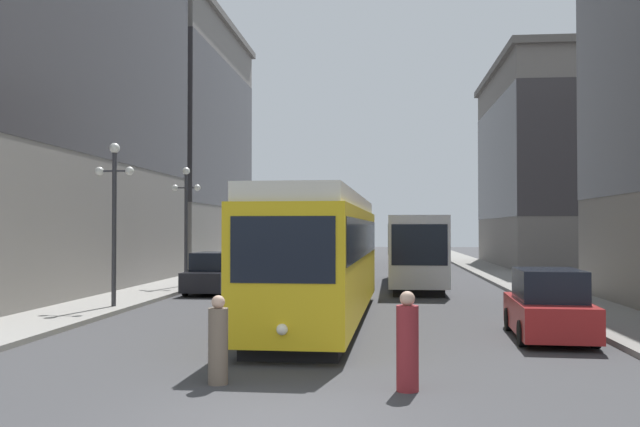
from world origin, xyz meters
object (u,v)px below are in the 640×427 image
at_px(streetcar, 323,254).
at_px(parked_car_left_far, 213,274).
at_px(parked_car_right_far, 548,307).
at_px(lamp_post_left_far, 186,208).
at_px(transit_bus, 414,247).
at_px(pedestrian_crossing_near, 218,343).
at_px(parked_car_left_near, 266,260).
at_px(parked_car_left_mid, 244,266).
at_px(lamp_post_left_near, 114,199).
at_px(pedestrian_crossing_far, 407,344).

distance_m(streetcar, parked_car_left_far, 10.78).
height_order(streetcar, parked_car_right_far, streetcar).
bearing_deg(lamp_post_left_far, parked_car_right_far, -45.48).
bearing_deg(transit_bus, streetcar, -103.09).
bearing_deg(streetcar, pedestrian_crossing_near, -96.04).
relative_size(parked_car_left_near, parked_car_left_mid, 0.95).
distance_m(streetcar, parked_car_right_far, 6.86).
distance_m(parked_car_left_near, parked_car_left_far, 13.89).
xyz_separation_m(lamp_post_left_near, lamp_post_left_far, (-0.00, 8.91, -0.04)).
bearing_deg(parked_car_right_far, transit_bus, -77.52).
height_order(parked_car_right_far, pedestrian_crossing_far, parked_car_right_far).
bearing_deg(lamp_post_left_near, streetcar, -17.17).
xyz_separation_m(parked_car_left_near, parked_car_left_mid, (-0.00, -7.00, 0.00)).
bearing_deg(transit_bus, lamp_post_left_far, -165.55).
height_order(parked_car_left_mid, parked_car_left_far, same).
bearing_deg(pedestrian_crossing_far, lamp_post_left_far, 70.76).
height_order(parked_car_left_mid, pedestrian_crossing_near, parked_car_left_mid).
relative_size(parked_car_left_mid, parked_car_right_far, 1.10).
xyz_separation_m(parked_car_left_mid, parked_car_left_far, (0.00, -6.89, -0.00)).
relative_size(transit_bus, pedestrian_crossing_near, 7.86).
distance_m(streetcar, pedestrian_crossing_near, 8.88).
distance_m(pedestrian_crossing_near, pedestrian_crossing_far, 3.48).
bearing_deg(transit_bus, pedestrian_crossing_near, -100.78).
distance_m(transit_bus, pedestrian_crossing_near, 23.16).
distance_m(parked_car_left_mid, pedestrian_crossing_near, 25.07).
bearing_deg(streetcar, parked_car_right_far, -22.34).
distance_m(streetcar, lamp_post_left_near, 8.16).
bearing_deg(pedestrian_crossing_near, parked_car_right_far, -71.89).
bearing_deg(parked_car_left_far, parked_car_left_near, 91.24).
bearing_deg(transit_bus, parked_car_left_far, -151.04).
height_order(transit_bus, pedestrian_crossing_near, transit_bus).
height_order(transit_bus, pedestrian_crossing_far, transit_bus).
bearing_deg(parked_car_left_mid, lamp_post_left_far, -112.72).
bearing_deg(lamp_post_left_near, parked_car_left_mid, 82.05).
relative_size(parked_car_left_far, lamp_post_left_far, 0.76).
distance_m(transit_bus, parked_car_right_far, 16.97).
height_order(parked_car_left_far, lamp_post_left_far, lamp_post_left_far).
xyz_separation_m(parked_car_right_far, lamp_post_left_near, (-13.77, 5.09, 3.07)).
height_order(transit_bus, parked_car_left_mid, transit_bus).
relative_size(transit_bus, parked_car_left_far, 2.97).
bearing_deg(pedestrian_crossing_far, pedestrian_crossing_near, 130.88).
bearing_deg(lamp_post_left_near, pedestrian_crossing_far, -48.71).
bearing_deg(parked_car_right_far, parked_car_left_mid, -54.43).
bearing_deg(lamp_post_left_far, parked_car_left_far, -49.24).
bearing_deg(parked_car_left_mid, parked_car_left_far, -90.66).
bearing_deg(lamp_post_left_near, pedestrian_crossing_near, -59.81).
height_order(transit_bus, parked_car_left_far, transit_bus).
relative_size(streetcar, parked_car_right_far, 3.27).
height_order(parked_car_left_far, pedestrian_crossing_far, parked_car_left_far).
bearing_deg(parked_car_left_mid, streetcar, -70.99).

